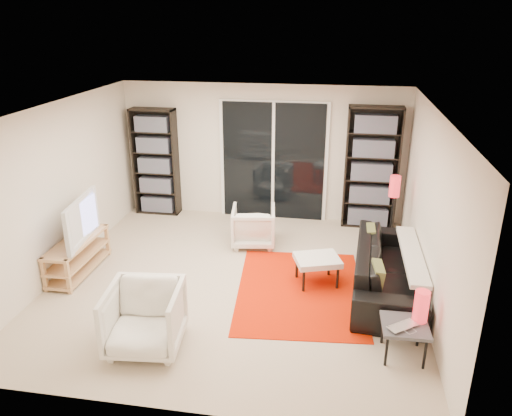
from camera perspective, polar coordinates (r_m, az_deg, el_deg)
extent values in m
plane|color=beige|center=(7.08, -2.42, -8.32)|extent=(5.00, 5.00, 0.00)
cube|color=beige|center=(8.91, 0.76, 6.37)|extent=(5.00, 0.02, 2.40)
cube|color=beige|center=(4.40, -9.46, -10.50)|extent=(5.00, 0.02, 2.40)
cube|color=beige|center=(7.48, -21.68, 1.87)|extent=(0.02, 5.00, 2.40)
cube|color=beige|center=(6.55, 19.35, -0.49)|extent=(0.02, 5.00, 2.40)
cube|color=white|center=(6.25, -2.77, 11.18)|extent=(5.00, 5.00, 0.02)
cube|color=white|center=(8.90, 2.00, 5.33)|extent=(1.92, 0.06, 2.16)
cube|color=black|center=(8.87, 1.97, 5.27)|extent=(1.80, 0.02, 2.10)
cube|color=white|center=(8.86, 1.97, 5.25)|extent=(0.05, 0.02, 2.10)
cube|color=black|center=(9.31, -11.39, 5.17)|extent=(0.80, 0.30, 1.95)
cube|color=#92387E|center=(9.30, -11.43, 5.13)|extent=(0.70, 0.22, 1.85)
cube|color=black|center=(8.72, 13.06, 4.45)|extent=(0.90, 0.30, 2.10)
cube|color=#92387E|center=(8.70, 13.06, 4.42)|extent=(0.80, 0.22, 2.00)
cube|color=#E3A36B|center=(7.54, -19.89, -3.64)|extent=(0.40, 1.26, 0.04)
cube|color=#E3A36B|center=(7.63, -19.67, -5.20)|extent=(0.40, 1.26, 0.03)
cube|color=#E3A36B|center=(7.72, -19.50, -6.47)|extent=(0.40, 1.26, 0.04)
cube|color=#E3A36B|center=(7.28, -23.05, -7.05)|extent=(0.05, 0.05, 0.50)
cube|color=#E3A36B|center=(8.18, -18.80, -3.30)|extent=(0.05, 0.05, 0.50)
cube|color=#E3A36B|center=(7.10, -20.68, -7.39)|extent=(0.05, 0.05, 0.50)
cube|color=#E3A36B|center=(8.03, -16.63, -3.51)|extent=(0.05, 0.05, 0.50)
imported|color=black|center=(7.40, -20.07, -1.27)|extent=(0.27, 1.12, 0.64)
cube|color=red|center=(6.87, 5.05, -9.35)|extent=(1.86, 2.39, 0.01)
imported|color=black|center=(6.92, 14.99, -6.72)|extent=(1.03, 2.31, 0.66)
imported|color=silver|center=(8.01, -0.29, -2.08)|extent=(0.76, 0.78, 0.63)
imported|color=silver|center=(5.75, -12.62, -12.20)|extent=(0.88, 0.90, 0.75)
cube|color=silver|center=(6.90, 7.03, -5.92)|extent=(0.71, 0.65, 0.08)
cylinder|color=black|center=(6.77, 5.46, -8.32)|extent=(0.04, 0.04, 0.32)
cylinder|color=black|center=(7.10, 4.68, -6.81)|extent=(0.04, 0.04, 0.32)
cylinder|color=black|center=(6.90, 9.29, -7.94)|extent=(0.04, 0.04, 0.32)
cylinder|color=black|center=(7.22, 8.35, -6.48)|extent=(0.04, 0.04, 0.32)
cube|color=#414146|center=(5.71, 16.67, -12.77)|extent=(0.50, 0.50, 0.04)
cylinder|color=black|center=(5.63, 14.69, -15.46)|extent=(0.03, 0.03, 0.38)
cylinder|color=black|center=(5.95, 14.30, -13.21)|extent=(0.03, 0.03, 0.38)
cylinder|color=black|center=(5.70, 18.75, -15.48)|extent=(0.03, 0.03, 0.38)
cylinder|color=black|center=(6.01, 18.12, -13.26)|extent=(0.03, 0.03, 0.38)
imported|color=silver|center=(5.60, 16.77, -13.09)|extent=(0.41, 0.38, 0.03)
cylinder|color=red|center=(5.72, 18.36, -10.59)|extent=(0.16, 0.16, 0.36)
cylinder|color=black|center=(8.27, 14.88, -4.37)|extent=(0.18, 0.18, 0.03)
cylinder|color=black|center=(8.09, 15.17, -1.56)|extent=(0.03, 0.03, 0.91)
cylinder|color=red|center=(7.89, 15.58, 2.41)|extent=(0.16, 0.16, 0.33)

